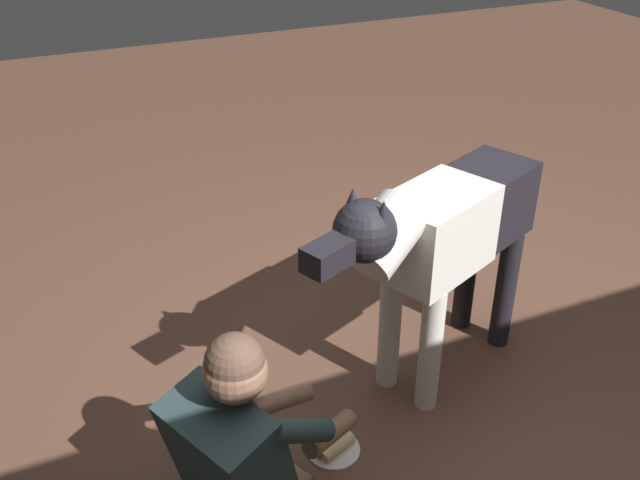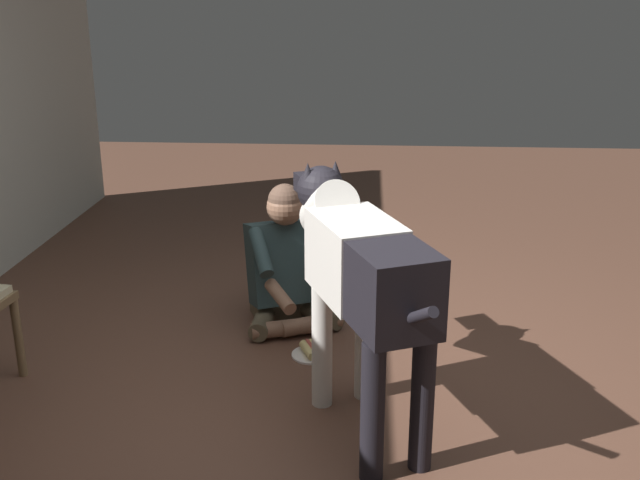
{
  "view_description": "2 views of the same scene",
  "coord_description": "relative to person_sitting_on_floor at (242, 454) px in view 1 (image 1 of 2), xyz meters",
  "views": [
    {
      "loc": [
        1.42,
        2.05,
        2.19
      ],
      "look_at": [
        0.48,
        -0.09,
        0.84
      ],
      "focal_mm": 40.2,
      "sensor_mm": 36.0,
      "label": 1
    },
    {
      "loc": [
        -3.06,
        -0.12,
        1.86
      ],
      "look_at": [
        0.49,
        0.12,
        0.67
      ],
      "focal_mm": 41.8,
      "sensor_mm": 36.0,
      "label": 2
    }
  ],
  "objects": [
    {
      "name": "person_sitting_on_floor",
      "position": [
        0.0,
        0.0,
        0.0
      ],
      "size": [
        0.74,
        0.62,
        0.84
      ],
      "color": "brown",
      "rests_on": "ground"
    },
    {
      "name": "hot_dog_on_plate",
      "position": [
        -0.43,
        -0.18,
        -0.32
      ],
      "size": [
        0.22,
        0.22,
        0.06
      ],
      "color": "white",
      "rests_on": "ground"
    },
    {
      "name": "large_dog",
      "position": [
        -1.03,
        -0.44,
        0.38
      ],
      "size": [
        1.39,
        0.69,
        1.1
      ],
      "color": "silver",
      "rests_on": "ground"
    },
    {
      "name": "ground_plane",
      "position": [
        -0.96,
        -0.35,
        -0.34
      ],
      "size": [
        12.67,
        12.67,
        0.0
      ],
      "primitive_type": "plane",
      "color": "brown"
    }
  ]
}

